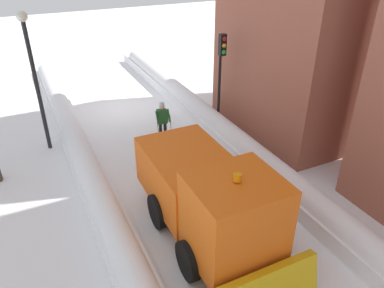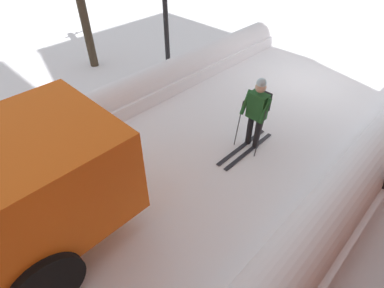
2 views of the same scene
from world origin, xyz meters
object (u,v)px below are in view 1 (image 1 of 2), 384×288
Objects in this scene: skier at (162,119)px; traffic_light_pole at (221,64)px; street_lamp at (33,68)px; plow_truck at (208,197)px.

traffic_light_pole reaches higher than skier.
skier is at bearing 162.76° from street_lamp.
plow_truck is 8.71m from street_lamp.
street_lamp reaches higher than skier.
skier is 0.32× the size of street_lamp.
street_lamp is at bearing -17.24° from skier.
plow_truck is 1.38× the size of traffic_light_pole.
street_lamp reaches higher than traffic_light_pole.
street_lamp is at bearing -65.26° from plow_truck.
street_lamp is (4.63, -1.44, 2.51)m from skier.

